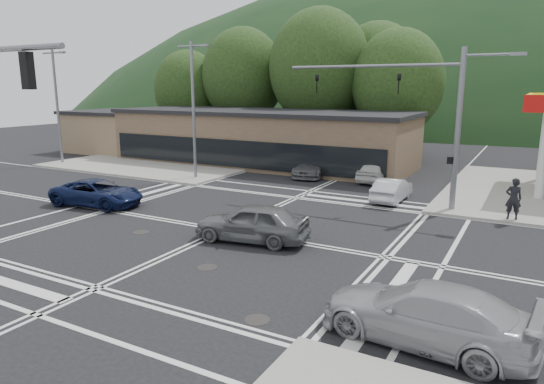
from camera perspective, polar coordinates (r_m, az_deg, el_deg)
The scene contains 20 objects.
ground at distance 21.43m, azimuth -5.61°, elevation -4.49°, with size 120.00×120.00×0.00m, color black.
sidewalk_nw at distance 42.01m, azimuth -11.00°, elevation 3.77°, with size 16.00×16.00×0.15m, color gray.
commercial_row at distance 39.40m, azimuth -1.32°, elevation 6.26°, with size 24.00×8.00×4.00m, color brown.
commercial_nw at distance 49.39m, azimuth -17.70°, elevation 6.69°, with size 8.00×7.00×3.60m, color #846B4F.
hill_north at distance 107.69m, azimuth 22.80°, elevation 8.13°, with size 252.00×126.00×140.00m, color #163118.
tree_n_a at distance 48.28m, azimuth -3.40°, elevation 13.48°, with size 8.00×8.00×11.75m.
tree_n_b at distance 44.56m, azimuth 5.62°, elevation 14.37°, with size 9.00×9.00×12.98m.
tree_n_c at distance 42.25m, azimuth 14.54°, elevation 12.39°, with size 7.60×7.60×10.87m.
tree_n_d at distance 50.92m, azimuth -9.84°, elevation 11.80°, with size 6.80×6.80×9.76m.
tree_n_e at distance 46.92m, azimuth 12.21°, elevation 13.26°, with size 8.40×8.40×11.98m.
streetlight_nw at distance 32.79m, azimuth -9.17°, elevation 10.22°, with size 2.50×0.25×9.00m.
streetlight_w at distance 42.43m, azimuth -23.94°, elevation 9.78°, with size 2.50×0.25×9.00m.
signal_mast_ne at distance 25.54m, azimuth 18.38°, elevation 9.23°, with size 11.65×0.30×8.00m.
car_blue_west at distance 27.12m, azimuth -19.87°, elevation -0.09°, with size 2.28×4.94×1.37m, color #0E173D.
car_grey_center at distance 19.67m, azimuth -2.35°, elevation -3.59°, with size 1.87×4.64×1.58m, color slate.
car_silver_east at distance 12.76m, azimuth 17.59°, elevation -13.48°, with size 2.11×5.19×1.51m, color #9EA0A5.
car_queue_a at distance 27.31m, azimuth 13.91°, elevation 0.27°, with size 1.35×3.88×1.28m, color silver.
car_queue_b at distance 32.65m, azimuth 12.24°, elevation 2.43°, with size 1.69×4.21×1.43m, color silver.
car_northbound at distance 34.11m, azimuth 4.87°, elevation 3.06°, with size 1.96×4.82×1.40m, color #5C5E60.
pedestrian at distance 24.91m, azimuth 26.54°, elevation -0.71°, with size 0.71×0.46×1.94m, color black.
Camera 1 is at (11.67, -16.88, 6.20)m, focal length 32.00 mm.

